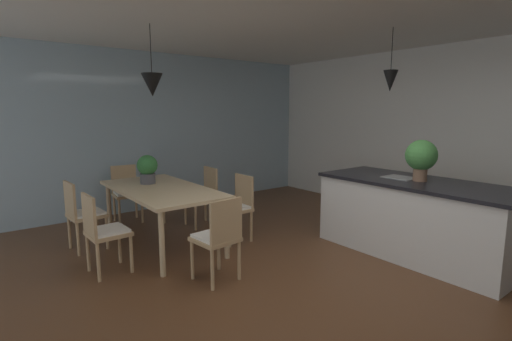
% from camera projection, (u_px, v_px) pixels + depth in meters
% --- Properties ---
extents(ground_plane, '(10.00, 8.40, 0.04)m').
position_uv_depth(ground_plane, '(327.00, 294.00, 3.59)').
color(ground_plane, brown).
extents(wall_back_kitchen, '(10.00, 0.12, 2.70)m').
position_uv_depth(wall_back_kitchen, '(485.00, 137.00, 5.35)').
color(wall_back_kitchen, white).
rests_on(wall_back_kitchen, ground_plane).
extents(window_wall_left_glazing, '(0.06, 8.40, 2.70)m').
position_uv_depth(window_wall_left_glazing, '(152.00, 132.00, 6.54)').
color(window_wall_left_glazing, '#9EB7C6').
rests_on(window_wall_left_glazing, ground_plane).
extents(dining_table, '(1.93, 0.96, 0.75)m').
position_uv_depth(dining_table, '(161.00, 193.00, 4.77)').
color(dining_table, '#D1B284').
rests_on(dining_table, ground_plane).
extents(chair_far_left, '(0.42, 0.42, 0.87)m').
position_uv_depth(chair_far_left, '(203.00, 194.00, 5.65)').
color(chair_far_left, tan).
rests_on(chair_far_left, ground_plane).
extents(chair_near_left, '(0.43, 0.43, 0.87)m').
position_uv_depth(chair_near_left, '(82.00, 213.00, 4.62)').
color(chair_near_left, tan).
rests_on(chair_near_left, ground_plane).
extents(chair_far_right, '(0.40, 0.40, 0.87)m').
position_uv_depth(chair_far_right, '(236.00, 205.00, 4.98)').
color(chair_far_right, tan).
rests_on(chair_far_right, ground_plane).
extents(chair_window_end, '(0.43, 0.43, 0.87)m').
position_uv_depth(chair_window_end, '(126.00, 191.00, 5.85)').
color(chair_window_end, tan).
rests_on(chair_window_end, ground_plane).
extents(chair_near_right, '(0.42, 0.42, 0.87)m').
position_uv_depth(chair_near_right, '(103.00, 230.00, 3.95)').
color(chair_near_right, tan).
rests_on(chair_near_right, ground_plane).
extents(chair_kitchen_end, '(0.44, 0.44, 0.87)m').
position_uv_depth(chair_kitchen_end, '(218.00, 236.00, 3.76)').
color(chair_kitchen_end, tan).
rests_on(chair_kitchen_end, ground_plane).
extents(kitchen_island, '(2.25, 0.97, 0.91)m').
position_uv_depth(kitchen_island, '(415.00, 217.00, 4.49)').
color(kitchen_island, silver).
rests_on(kitchen_island, ground_plane).
extents(pendant_over_table, '(0.25, 0.25, 0.82)m').
position_uv_depth(pendant_over_table, '(152.00, 85.00, 4.41)').
color(pendant_over_table, black).
extents(pendant_over_island_main, '(0.18, 0.18, 0.75)m').
position_uv_depth(pendant_over_island_main, '(390.00, 81.00, 4.58)').
color(pendant_over_island_main, black).
extents(potted_plant_on_island, '(0.36, 0.36, 0.48)m').
position_uv_depth(potted_plant_on_island, '(421.00, 157.00, 4.36)').
color(potted_plant_on_island, '#8C664C').
rests_on(potted_plant_on_island, kitchen_island).
extents(potted_plant_on_table, '(0.27, 0.27, 0.38)m').
position_uv_depth(potted_plant_on_table, '(147.00, 168.00, 5.00)').
color(potted_plant_on_table, '#4C4C51').
rests_on(potted_plant_on_table, dining_table).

